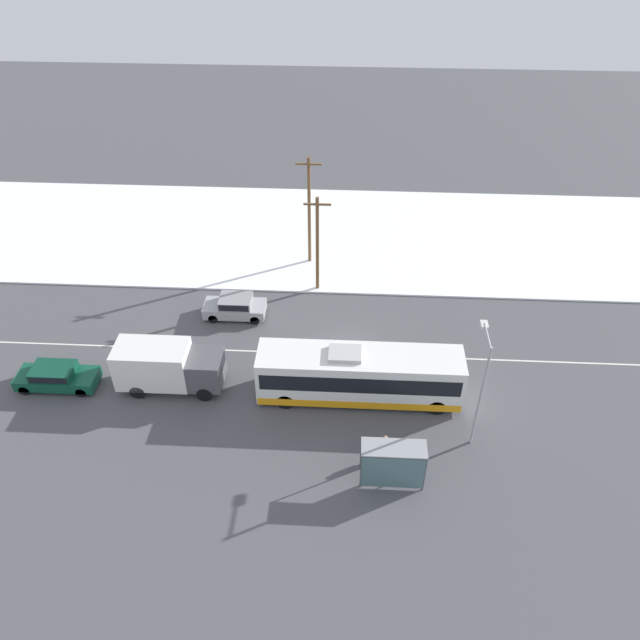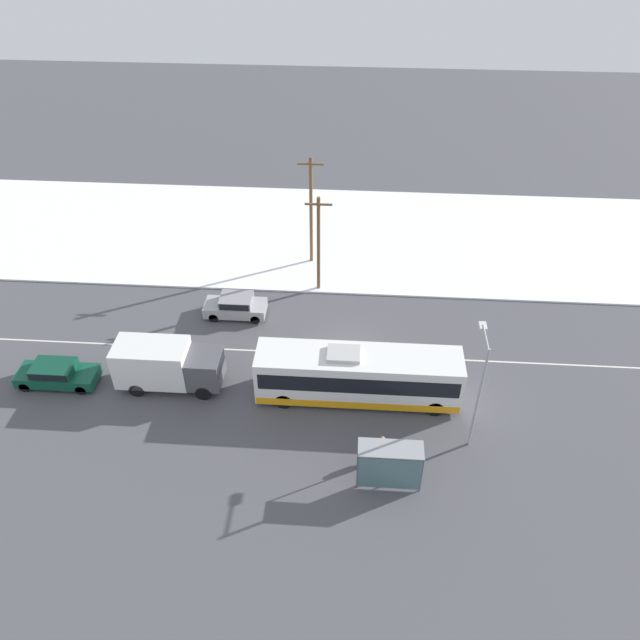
# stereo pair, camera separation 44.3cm
# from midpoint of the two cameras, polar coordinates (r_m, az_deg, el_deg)

# --- Properties ---
(ground_plane) EXTENTS (120.00, 120.00, 0.00)m
(ground_plane) POSITION_cam_midpoint_polar(r_m,az_deg,el_deg) (38.90, 2.24, -3.17)
(ground_plane) COLOR #4C4C51
(snow_lot) EXTENTS (80.00, 15.84, 0.12)m
(snow_lot) POSITION_cam_midpoint_polar(r_m,az_deg,el_deg) (50.52, 2.63, 7.69)
(snow_lot) COLOR white
(snow_lot) RESTS_ON ground_plane
(lane_marking_center) EXTENTS (60.00, 0.12, 0.00)m
(lane_marking_center) POSITION_cam_midpoint_polar(r_m,az_deg,el_deg) (38.90, 2.24, -3.17)
(lane_marking_center) COLOR silver
(lane_marking_center) RESTS_ON ground_plane
(city_bus) EXTENTS (11.45, 2.57, 3.31)m
(city_bus) POSITION_cam_midpoint_polar(r_m,az_deg,el_deg) (35.18, 3.27, -5.06)
(city_bus) COLOR white
(city_bus) RESTS_ON ground_plane
(box_truck) EXTENTS (6.07, 2.30, 2.92)m
(box_truck) POSITION_cam_midpoint_polar(r_m,az_deg,el_deg) (36.83, -14.16, -4.06)
(box_truck) COLOR silver
(box_truck) RESTS_ON ground_plane
(sedan_car) EXTENTS (4.08, 1.80, 1.51)m
(sedan_car) POSITION_cam_midpoint_polar(r_m,az_deg,el_deg) (41.83, -8.07, 1.28)
(sedan_car) COLOR #9E9EA3
(sedan_car) RESTS_ON ground_plane
(parked_car_near_truck) EXTENTS (4.64, 1.80, 1.42)m
(parked_car_near_truck) POSITION_cam_midpoint_polar(r_m,az_deg,el_deg) (39.50, -23.28, -4.71)
(parked_car_near_truck) COLOR #0F4733
(parked_car_near_truck) RESTS_ON ground_plane
(pedestrian_at_stop) EXTENTS (0.58, 0.26, 1.61)m
(pedestrian_at_stop) POSITION_cam_midpoint_polar(r_m,az_deg,el_deg) (32.63, 5.54, -11.28)
(pedestrian_at_stop) COLOR #23232D
(pedestrian_at_stop) RESTS_ON ground_plane
(bus_shelter) EXTENTS (3.17, 1.20, 2.40)m
(bus_shelter) POSITION_cam_midpoint_polar(r_m,az_deg,el_deg) (31.07, 6.31, -12.75)
(bus_shelter) COLOR gray
(bus_shelter) RESTS_ON ground_plane
(streetlamp) EXTENTS (0.36, 2.34, 6.68)m
(streetlamp) POSITION_cam_midpoint_polar(r_m,az_deg,el_deg) (32.10, 14.19, -5.18)
(streetlamp) COLOR #9EA3A8
(streetlamp) RESTS_ON ground_plane
(utility_pole_roadside) EXTENTS (1.80, 0.24, 7.20)m
(utility_pole_roadside) POSITION_cam_midpoint_polar(r_m,az_deg,el_deg) (42.33, -0.54, 7.03)
(utility_pole_roadside) COLOR brown
(utility_pole_roadside) RESTS_ON ground_plane
(utility_pole_snowlot) EXTENTS (1.80, 0.24, 8.36)m
(utility_pole_snowlot) POSITION_cam_midpoint_polar(r_m,az_deg,el_deg) (45.15, -1.28, 10.02)
(utility_pole_snowlot) COLOR brown
(utility_pole_snowlot) RESTS_ON ground_plane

